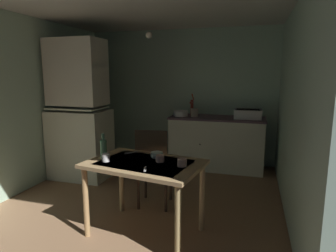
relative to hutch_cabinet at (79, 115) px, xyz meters
The scene contains 21 objects.
ground_plane 1.65m from the hutch_cabinet, 16.20° to the right, with size 4.48×4.48×0.00m, color #8C684A.
wall_back 1.91m from the hutch_cabinet, 48.29° to the left, with size 3.55×0.10×2.41m, color #ACCFB3.
wall_left 0.66m from the hutch_cabinet, 144.16° to the right, with size 0.10×3.58×2.41m, color #B0D3B7.
wall_right 3.07m from the hutch_cabinet, ahead, with size 0.10×3.58×2.41m, color #ADCBB3.
ceiling_slab 1.97m from the hutch_cabinet, 16.20° to the right, with size 3.55×3.58×0.10m, color silver.
hutch_cabinet is the anchor object (origin of this frame).
counter_cabinet 2.32m from the hutch_cabinet, 27.72° to the left, with size 1.60×0.64×0.90m.
sink_basin 2.71m from the hutch_cabinet, 22.78° to the left, with size 0.44×0.34×0.15m.
hand_pump 1.90m from the hutch_cabinet, 35.31° to the left, with size 0.05×0.27×0.39m.
mixing_bowl_counter 1.70m from the hutch_cabinet, 36.18° to the left, with size 0.25×0.25×0.09m, color white.
stoneware_crock 1.90m from the hutch_cabinet, 32.11° to the left, with size 0.12×0.12×0.14m, color beige.
dining_table 2.06m from the hutch_cabinet, 39.48° to the right, with size 1.23×0.91×0.76m.
chair_far_side 1.68m from the hutch_cabinet, 25.65° to the right, with size 0.44×0.44×0.99m.
serving_bowl_wide 1.97m from the hutch_cabinet, 33.73° to the right, with size 0.13×0.13×0.05m, color #ADD1C1.
mug_tall 2.12m from the hutch_cabinet, 35.79° to the right, with size 0.09×0.09×0.07m, color tan.
mug_dark 1.82m from the hutch_cabinet, 49.20° to the right, with size 0.08×0.08×0.08m, color white.
teacup_mint 2.36m from the hutch_cabinet, 33.86° to the right, with size 0.09×0.09×0.07m, color tan.
glass_bottle 1.72m from the hutch_cabinet, 49.14° to the right, with size 0.07×0.07×0.26m.
table_knife 1.66m from the hutch_cabinet, 37.73° to the right, with size 0.17×0.02×0.01m, color silver.
teaspoon_near_bowl 2.24m from the hutch_cabinet, 42.21° to the right, with size 0.13×0.02×0.01m, color beige.
pendant_bulb 1.72m from the hutch_cabinet, 14.25° to the right, with size 0.08×0.08×0.08m, color #F9EFCC.
Camera 1 is at (1.31, -3.53, 1.63)m, focal length 31.18 mm.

